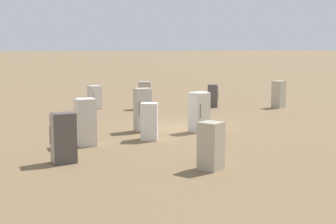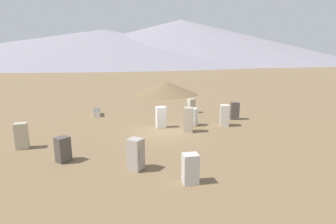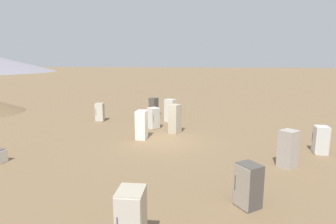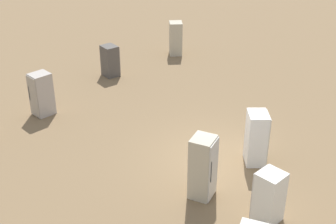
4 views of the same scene
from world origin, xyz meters
name	(u,v)px [view 4 (image 4 of 4)]	position (x,y,z in m)	size (l,w,h in m)	color
ground_plane	(211,158)	(0.00, 0.00, 0.00)	(1000.00, 1000.00, 0.00)	brown
discarded_fridge_1	(257,138)	(0.13, -1.42, 0.89)	(0.91, 0.80, 1.78)	white
discarded_fridge_2	(176,38)	(9.24, 3.13, 0.84)	(0.89, 0.80, 1.69)	#B2A88E
discarded_fridge_3	(41,94)	(1.69, 6.81, 0.85)	(0.98, 0.94, 1.69)	#A89E93
discarded_fridge_5	(269,197)	(-2.66, -1.91, 0.76)	(0.92, 0.93, 1.52)	silver
discarded_fridge_7	(110,61)	(5.88, 5.48, 0.72)	(0.94, 0.95, 1.43)	#4C4742
discarded_fridge_9	(203,168)	(-2.00, -0.01, 0.97)	(0.82, 0.80, 1.95)	#B2A88E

